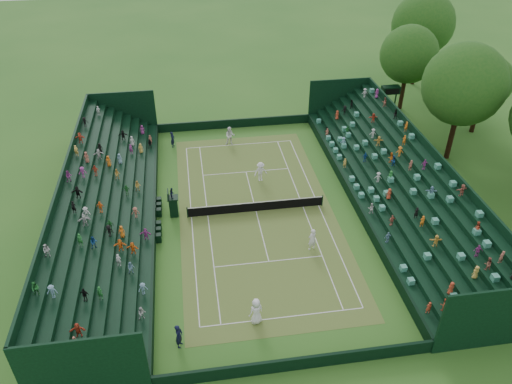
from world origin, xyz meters
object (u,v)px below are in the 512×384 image
(player_far_east, at_px, (261,172))
(player_far_west, at_px, (230,136))
(tennis_net, at_px, (256,206))
(player_near_east, at_px, (312,239))
(umpire_chair, at_px, (173,204))
(player_near_west, at_px, (256,311))

(player_far_east, bearing_deg, player_far_west, 94.25)
(player_far_east, bearing_deg, tennis_net, -114.92)
(tennis_net, xyz_separation_m, player_near_east, (3.49, -5.48, 0.44))
(umpire_chair, bearing_deg, tennis_net, -3.93)
(umpire_chair, height_order, player_far_east, umpire_chair)
(umpire_chair, xyz_separation_m, player_near_east, (10.39, -5.95, -0.22))
(player_near_west, relative_size, player_far_east, 1.04)
(player_near_west, bearing_deg, tennis_net, -120.91)
(player_far_east, bearing_deg, umpire_chair, -163.38)
(tennis_net, height_order, umpire_chair, umpire_chair)
(player_near_east, relative_size, player_far_east, 1.00)
(umpire_chair, height_order, player_near_east, umpire_chair)
(player_far_west, bearing_deg, umpire_chair, -110.71)
(player_near_east, relative_size, player_far_west, 0.97)
(player_near_east, distance_m, player_far_west, 18.09)
(tennis_net, distance_m, player_near_west, 12.12)
(player_far_west, relative_size, player_far_east, 1.04)
(tennis_net, relative_size, player_far_west, 5.83)
(umpire_chair, xyz_separation_m, player_far_east, (8.05, 4.27, -0.22))
(tennis_net, height_order, player_near_west, player_near_west)
(player_near_east, height_order, player_far_west, player_far_west)
(player_far_west, distance_m, player_far_east, 7.61)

